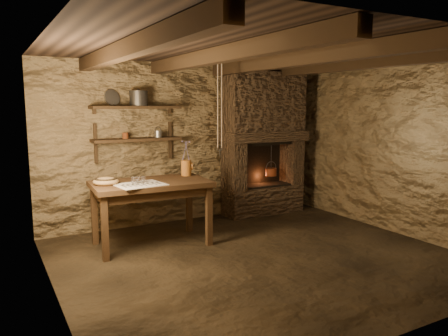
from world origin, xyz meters
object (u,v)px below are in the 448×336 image
wooden_bowl (106,182)px  work_table (151,211)px  stoneware_jug (186,160)px  iron_stockpot (139,99)px  red_pot (271,171)px

wooden_bowl → work_table: bearing=-6.3°
stoneware_jug → wooden_bowl: stoneware_jug is taller
iron_stockpot → stoneware_jug: bearing=-51.6°
stoneware_jug → iron_stockpot: size_ratio=1.91×
red_pot → work_table: bearing=-164.3°
work_table → wooden_bowl: 0.69m
work_table → iron_stockpot: bearing=83.7°
stoneware_jug → iron_stockpot: iron_stockpot is taller
iron_stockpot → red_pot: bearing=-3.1°
wooden_bowl → red_pot: bearing=11.7°
wooden_bowl → red_pot: size_ratio=0.57×
stoneware_jug → red_pot: size_ratio=0.90×
work_table → red_pot: 2.41m
work_table → stoneware_jug: size_ratio=3.07×
stoneware_jug → red_pot: stoneware_jug is taller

